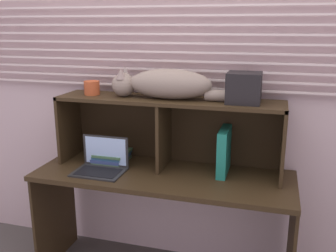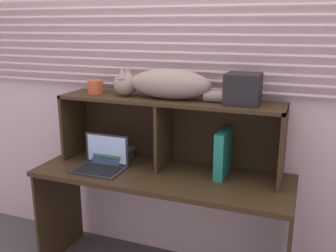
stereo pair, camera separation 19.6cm
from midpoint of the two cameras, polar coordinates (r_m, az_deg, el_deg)
back_panel_with_blinds at (r=2.48m, az=-1.00°, el=6.78°), size 4.40×0.08×2.50m
desk at (r=2.38m, az=-3.18°, el=-10.21°), size 1.58×0.55×0.73m
hutch_shelf_unit at (r=2.36m, az=-2.23°, el=1.07°), size 1.41×0.30×0.44m
cat at (r=2.30m, az=-2.94°, el=6.28°), size 0.85×0.19×0.18m
laptop at (r=2.41m, az=-12.38°, el=-5.70°), size 0.31×0.22×0.21m
binder_upright at (r=2.30m, az=6.06°, el=-3.83°), size 0.06×0.25×0.28m
book_stack at (r=2.55m, az=-10.69°, el=-4.56°), size 0.21×0.23×0.07m
small_basket at (r=2.50m, az=-13.67°, el=5.61°), size 0.10×0.10×0.09m
storage_box at (r=2.19m, az=8.91°, el=5.71°), size 0.19×0.19×0.18m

